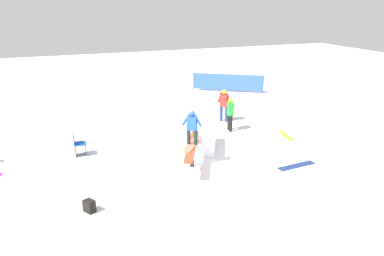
{
  "coord_description": "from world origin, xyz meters",
  "views": [
    {
      "loc": [
        10.91,
        -4.23,
        5.4
      ],
      "look_at": [
        0.0,
        0.0,
        1.39
      ],
      "focal_mm": 35.0,
      "sensor_mm": 36.0,
      "label": 1
    }
  ],
  "objects_px": {
    "main_rider_on_rail": "(192,129)",
    "loose_snowboard_lime": "(286,135)",
    "loose_snowboard_navy": "(297,166)",
    "folding_chair": "(79,145)",
    "bystander_green": "(230,113)",
    "bystander_red": "(224,104)",
    "rail_feature": "(192,148)",
    "backpack_on_snow": "(89,206)"
  },
  "relations": [
    {
      "from": "loose_snowboard_lime",
      "to": "folding_chair",
      "type": "distance_m",
      "value": 8.37
    },
    {
      "from": "main_rider_on_rail",
      "to": "loose_snowboard_navy",
      "type": "relative_size",
      "value": 0.91
    },
    {
      "from": "rail_feature",
      "to": "backpack_on_snow",
      "type": "xyz_separation_m",
      "value": [
        1.71,
        -3.62,
        -0.51
      ]
    },
    {
      "from": "folding_chair",
      "to": "loose_snowboard_navy",
      "type": "bearing_deg",
      "value": -114.47
    },
    {
      "from": "bystander_green",
      "to": "loose_snowboard_navy",
      "type": "bearing_deg",
      "value": -164.19
    },
    {
      "from": "rail_feature",
      "to": "loose_snowboard_navy",
      "type": "height_order",
      "value": "rail_feature"
    },
    {
      "from": "bystander_green",
      "to": "loose_snowboard_navy",
      "type": "xyz_separation_m",
      "value": [
        4.16,
        0.48,
        -0.81
      ]
    },
    {
      "from": "bystander_green",
      "to": "backpack_on_snow",
      "type": "xyz_separation_m",
      "value": [
        4.58,
        -6.5,
        -0.65
      ]
    },
    {
      "from": "loose_snowboard_navy",
      "to": "folding_chair",
      "type": "xyz_separation_m",
      "value": [
        -3.66,
        -6.86,
        0.4
      ]
    },
    {
      "from": "backpack_on_snow",
      "to": "folding_chair",
      "type": "bearing_deg",
      "value": -34.13
    },
    {
      "from": "rail_feature",
      "to": "loose_snowboard_navy",
      "type": "distance_m",
      "value": 3.66
    },
    {
      "from": "main_rider_on_rail",
      "to": "bystander_green",
      "type": "relative_size",
      "value": 0.91
    },
    {
      "from": "bystander_green",
      "to": "folding_chair",
      "type": "xyz_separation_m",
      "value": [
        0.5,
        -6.38,
        -0.4
      ]
    },
    {
      "from": "bystander_green",
      "to": "bystander_red",
      "type": "bearing_deg",
      "value": -5.13
    },
    {
      "from": "rail_feature",
      "to": "backpack_on_snow",
      "type": "bearing_deg",
      "value": -38.53
    },
    {
      "from": "bystander_red",
      "to": "backpack_on_snow",
      "type": "bearing_deg",
      "value": -86.65
    },
    {
      "from": "bystander_green",
      "to": "bystander_red",
      "type": "height_order",
      "value": "bystander_red"
    },
    {
      "from": "bystander_green",
      "to": "folding_chair",
      "type": "height_order",
      "value": "bystander_green"
    },
    {
      "from": "loose_snowboard_lime",
      "to": "folding_chair",
      "type": "height_order",
      "value": "folding_chair"
    },
    {
      "from": "rail_feature",
      "to": "folding_chair",
      "type": "relative_size",
      "value": 2.93
    },
    {
      "from": "bystander_red",
      "to": "folding_chair",
      "type": "relative_size",
      "value": 1.72
    },
    {
      "from": "rail_feature",
      "to": "loose_snowboard_lime",
      "type": "bearing_deg",
      "value": 132.95
    },
    {
      "from": "rail_feature",
      "to": "folding_chair",
      "type": "bearing_deg",
      "value": -97.99
    },
    {
      "from": "bystander_red",
      "to": "bystander_green",
      "type": "bearing_deg",
      "value": -51.74
    },
    {
      "from": "loose_snowboard_lime",
      "to": "main_rider_on_rail",
      "type": "bearing_deg",
      "value": -64.58
    },
    {
      "from": "loose_snowboard_navy",
      "to": "bystander_green",
      "type": "bearing_deg",
      "value": 91.91
    },
    {
      "from": "main_rider_on_rail",
      "to": "loose_snowboard_lime",
      "type": "xyz_separation_m",
      "value": [
        -1.44,
        4.8,
        -1.35
      ]
    },
    {
      "from": "rail_feature",
      "to": "bystander_red",
      "type": "xyz_separation_m",
      "value": [
        -4.19,
        3.21,
        0.17
      ]
    },
    {
      "from": "main_rider_on_rail",
      "to": "bystander_green",
      "type": "distance_m",
      "value": 4.11
    },
    {
      "from": "rail_feature",
      "to": "loose_snowboard_navy",
      "type": "xyz_separation_m",
      "value": [
        1.28,
        3.36,
        -0.67
      ]
    },
    {
      "from": "bystander_red",
      "to": "loose_snowboard_lime",
      "type": "height_order",
      "value": "bystander_red"
    },
    {
      "from": "folding_chair",
      "to": "backpack_on_snow",
      "type": "relative_size",
      "value": 2.59
    },
    {
      "from": "main_rider_on_rail",
      "to": "loose_snowboard_lime",
      "type": "height_order",
      "value": "main_rider_on_rail"
    },
    {
      "from": "main_rider_on_rail",
      "to": "folding_chair",
      "type": "bearing_deg",
      "value": -85.53
    },
    {
      "from": "main_rider_on_rail",
      "to": "bystander_green",
      "type": "height_order",
      "value": "main_rider_on_rail"
    },
    {
      "from": "loose_snowboard_navy",
      "to": "folding_chair",
      "type": "bearing_deg",
      "value": 147.24
    },
    {
      "from": "main_rider_on_rail",
      "to": "backpack_on_snow",
      "type": "relative_size",
      "value": 3.89
    },
    {
      "from": "loose_snowboard_lime",
      "to": "loose_snowboard_navy",
      "type": "bearing_deg",
      "value": -19.18
    },
    {
      "from": "bystander_red",
      "to": "folding_chair",
      "type": "bearing_deg",
      "value": -112.38
    },
    {
      "from": "rail_feature",
      "to": "bystander_green",
      "type": "bearing_deg",
      "value": 161.19
    },
    {
      "from": "bystander_red",
      "to": "main_rider_on_rail",
      "type": "bearing_deg",
      "value": -74.94
    },
    {
      "from": "main_rider_on_rail",
      "to": "loose_snowboard_navy",
      "type": "distance_m",
      "value": 3.84
    }
  ]
}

